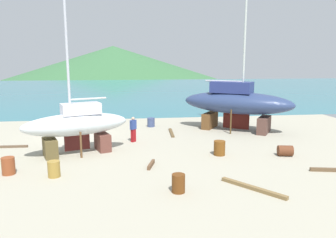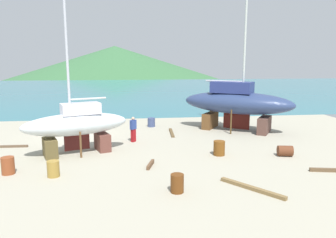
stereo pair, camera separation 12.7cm
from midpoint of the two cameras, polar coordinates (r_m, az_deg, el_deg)
ground_plane at (r=20.13m, az=-18.12°, el=-6.22°), size 48.12×48.12×0.00m
sea_water at (r=63.65m, az=-10.86°, el=5.06°), size 170.35×64.56×0.01m
headland_hill at (r=171.49m, az=-9.55°, el=8.23°), size 165.81×165.81×25.76m
sailboat_small_center at (r=20.07m, az=-15.90°, el=-0.98°), size 6.47×3.87×10.75m
sailboat_large_starboard at (r=26.35m, az=11.75°, el=2.86°), size 8.84×7.22×14.46m
worker at (r=22.39m, az=-6.28°, el=-1.74°), size 0.47×0.49×1.74m
barrel_rust_far at (r=16.71m, az=-19.60°, el=-8.27°), size 0.82×0.82×0.78m
barrel_blue_faded at (r=20.31m, az=19.71°, el=-5.26°), size 0.93×0.77×0.62m
barrel_by_slipway at (r=17.94m, az=-26.42°, el=-7.38°), size 0.68×0.68×0.86m
barrel_tipped_center at (r=27.50m, az=-3.14°, el=-0.58°), size 0.84×0.84×0.75m
barrel_rust_mid at (r=19.48m, az=8.84°, el=-5.06°), size 0.76×0.76×0.86m
barrel_rust_near at (r=14.02m, az=1.57°, el=-11.22°), size 0.59×0.59×0.79m
timber_long_aft at (r=14.85m, az=14.42°, el=-11.63°), size 2.09×2.62×0.15m
timber_long_fore at (r=18.48m, az=26.57°, el=-7.98°), size 2.07×0.58×0.18m
timber_plank_far at (r=23.34m, az=-26.38°, el=-4.37°), size 2.43×0.22×0.14m
timber_short_cross at (r=25.02m, az=0.46°, el=-2.41°), size 0.38×2.85×0.10m
timber_plank_near at (r=17.37m, az=-3.21°, el=-7.99°), size 0.51×1.29×0.20m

